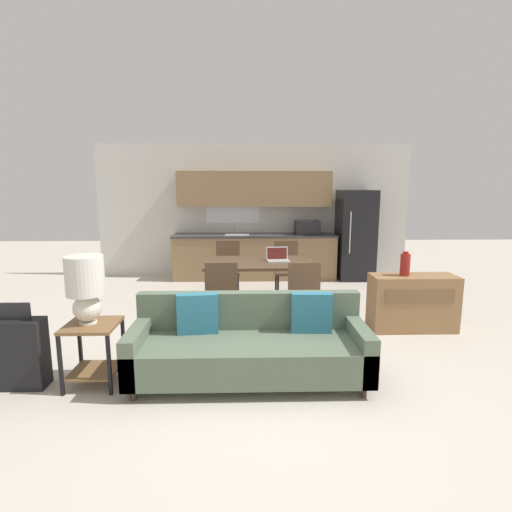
{
  "coord_description": "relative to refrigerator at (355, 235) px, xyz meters",
  "views": [
    {
      "loc": [
        -0.18,
        -3.67,
        1.86
      ],
      "look_at": [
        -0.05,
        1.5,
        0.95
      ],
      "focal_mm": 28.0,
      "sensor_mm": 36.0,
      "label": 1
    }
  ],
  "objects": [
    {
      "name": "suitcase",
      "position": [
        -4.32,
        -4.35,
        -0.55
      ],
      "size": [
        0.48,
        0.22,
        0.82
      ],
      "color": "black",
      "rests_on": "ground_plane"
    },
    {
      "name": "kitchen_counter",
      "position": [
        -2.0,
        0.11,
        -0.05
      ],
      "size": [
        3.27,
        0.65,
        2.15
      ],
      "color": "#8E704C",
      "rests_on": "ground_plane"
    },
    {
      "name": "dining_chair_near_right",
      "position": [
        -1.51,
        -3.09,
        -0.36
      ],
      "size": [
        0.46,
        0.46,
        0.95
      ],
      "rotation": [
        0.0,
        0.0,
        3.25
      ],
      "color": "brown",
      "rests_on": "ground_plane"
    },
    {
      "name": "vase",
      "position": [
        -0.16,
        -2.94,
        -0.02
      ],
      "size": [
        0.12,
        0.12,
        0.31
      ],
      "color": "maroon",
      "rests_on": "credenza"
    },
    {
      "name": "dining_chair_near_left",
      "position": [
        -2.51,
        -3.06,
        -0.36
      ],
      "size": [
        0.43,
        0.43,
        0.95
      ],
      "rotation": [
        0.0,
        0.0,
        3.17
      ],
      "color": "brown",
      "rests_on": "ground_plane"
    },
    {
      "name": "refrigerator",
      "position": [
        0.0,
        0.0,
        0.0
      ],
      "size": [
        0.69,
        0.75,
        1.78
      ],
      "color": "black",
      "rests_on": "ground_plane"
    },
    {
      "name": "dining_chair_far_right",
      "position": [
        -1.52,
        -1.38,
        -0.36
      ],
      "size": [
        0.43,
        0.43,
        0.95
      ],
      "rotation": [
        0.0,
        0.0,
        0.03
      ],
      "color": "brown",
      "rests_on": "ground_plane"
    },
    {
      "name": "side_table",
      "position": [
        -3.64,
        -4.31,
        -0.49
      ],
      "size": [
        0.47,
        0.47,
        0.6
      ],
      "color": "brown",
      "rests_on": "ground_plane"
    },
    {
      "name": "table_lamp",
      "position": [
        -3.68,
        -4.3,
        0.08
      ],
      "size": [
        0.34,
        0.34,
        0.64
      ],
      "color": "silver",
      "rests_on": "side_table"
    },
    {
      "name": "credenza",
      "position": [
        -0.03,
        -2.94,
        -0.53
      ],
      "size": [
        1.09,
        0.42,
        0.72
      ],
      "color": "olive",
      "rests_on": "ground_plane"
    },
    {
      "name": "dining_chair_far_left",
      "position": [
        -2.51,
        -1.33,
        -0.36
      ],
      "size": [
        0.43,
        0.43,
        0.95
      ],
      "rotation": [
        0.0,
        0.0,
        -0.02
      ],
      "color": "brown",
      "rests_on": "ground_plane"
    },
    {
      "name": "dining_table",
      "position": [
        -2.01,
        -2.2,
        -0.17
      ],
      "size": [
        1.55,
        0.99,
        0.78
      ],
      "color": "brown",
      "rests_on": "ground_plane"
    },
    {
      "name": "couch",
      "position": [
        -2.17,
        -4.22,
        -0.56
      ],
      "size": [
        2.24,
        0.8,
        0.82
      ],
      "color": "#3D2D1E",
      "rests_on": "ground_plane"
    },
    {
      "name": "wall_back",
      "position": [
        -2.03,
        0.41,
        0.46
      ],
      "size": [
        6.4,
        0.07,
        2.7
      ],
      "color": "silver",
      "rests_on": "ground_plane"
    },
    {
      "name": "ground_plane",
      "position": [
        -2.02,
        -4.22,
        -0.89
      ],
      "size": [
        20.0,
        20.0,
        0.0
      ],
      "primitive_type": "plane",
      "color": "beige"
    },
    {
      "name": "laptop",
      "position": [
        -1.73,
        -2.15,
        -0.07
      ],
      "size": [
        0.34,
        0.28,
        0.2
      ],
      "rotation": [
        0.0,
        0.0,
        0.07
      ],
      "color": "#B7BABC",
      "rests_on": "dining_table"
    }
  ]
}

